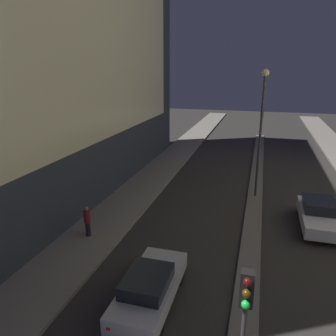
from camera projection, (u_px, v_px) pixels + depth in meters
name	position (u px, v px, depth m)	size (l,w,h in m)	color
building_left	(53.00, 4.00, 19.75)	(6.01, 31.06, 24.70)	#2D333D
median_strip	(256.00, 186.00, 24.84)	(1.00, 39.50, 0.12)	#66605B
traffic_light_near	(245.00, 313.00, 7.62)	(0.32, 0.42, 4.21)	#383838
traffic_light_mid	(262.00, 119.00, 35.86)	(0.32, 0.42, 4.21)	#383838
street_lamp	(262.00, 117.00, 21.15)	(0.47, 0.47, 8.47)	#383838
car_left_lane	(150.00, 287.00, 12.33)	(1.82, 4.63, 1.49)	#B2B2B7
car_right_lane	(319.00, 214.00, 18.36)	(1.94, 4.61, 1.55)	silver
pedestrian_on_left_sidewalk	(87.00, 221.00, 17.03)	(0.35, 0.35, 1.66)	black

